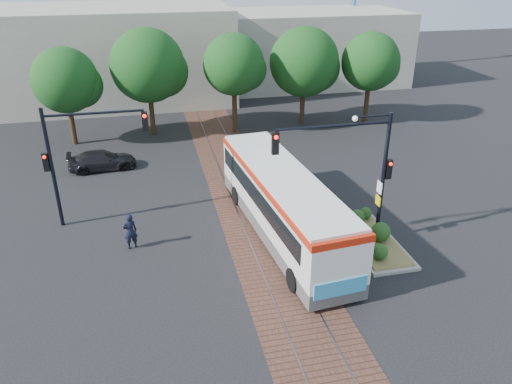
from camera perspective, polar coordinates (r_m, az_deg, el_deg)
ground at (r=23.39m, az=1.26°, el=-5.93°), size 120.00×120.00×0.00m
trackbed at (r=26.78m, az=-0.81°, el=-1.52°), size 3.60×40.00×0.02m
tree_row at (r=36.97m, az=-3.13°, el=14.17°), size 26.40×5.60×7.67m
warehouses at (r=48.96m, az=-7.79°, el=15.64°), size 40.00×13.00×8.00m
city_bus at (r=23.36m, az=3.08°, el=-1.00°), size 3.67×12.12×3.19m
traffic_island at (r=24.00m, az=13.08°, el=-4.86°), size 2.20×5.20×1.13m
signal_pole_main at (r=22.01m, az=11.71°, el=3.53°), size 5.49×0.46×6.00m
signal_pole_left at (r=24.99m, az=-20.03°, el=4.47°), size 4.99×0.34×6.00m
officer at (r=23.35m, az=-14.18°, el=-4.39°), size 0.72×0.56×1.73m
parked_car at (r=32.46m, az=-17.18°, el=3.49°), size 4.21×1.99×1.19m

